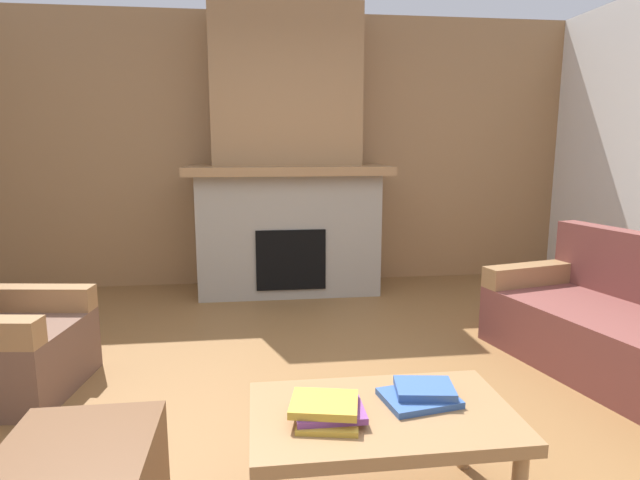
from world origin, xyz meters
TOP-DOWN VIEW (x-y plane):
  - ground at (0.00, 0.00)m, footprint 9.00×9.00m
  - wall_back_wood_panel at (0.00, 3.00)m, footprint 6.00×0.12m
  - fireplace at (0.00, 2.62)m, footprint 1.90×0.82m
  - couch at (1.99, 0.31)m, footprint 1.23×1.94m
  - coffee_table at (0.14, -0.67)m, footprint 1.00×0.60m
  - book_stack_near_edge at (-0.08, -0.71)m, footprint 0.29×0.27m
  - book_stack_center at (0.31, -0.61)m, footprint 0.31×0.26m

SIDE VIEW (x-z plane):
  - ground at x=0.00m, z-range 0.00..0.00m
  - couch at x=1.99m, z-range -0.14..0.71m
  - coffee_table at x=0.14m, z-range 0.16..0.59m
  - book_stack_center at x=0.31m, z-range 0.43..0.48m
  - book_stack_near_edge at x=-0.08m, z-range 0.43..0.50m
  - fireplace at x=0.00m, z-range -0.19..2.51m
  - wall_back_wood_panel at x=0.00m, z-range 0.00..2.70m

